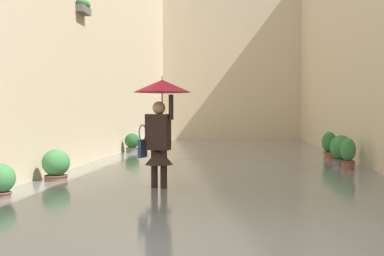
{
  "coord_description": "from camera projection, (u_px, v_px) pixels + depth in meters",
  "views": [
    {
      "loc": [
        -0.48,
        4.74,
        1.48
      ],
      "look_at": [
        0.38,
        -4.43,
        1.23
      ],
      "focal_mm": 48.1,
      "sensor_mm": 36.0,
      "label": 1
    }
  ],
  "objects": [
    {
      "name": "flood_water",
      "position": [
        224.0,
        160.0,
        15.66
      ],
      "size": [
        7.9,
        27.81,
        0.18
      ],
      "primitive_type": "cube",
      "color": "slate",
      "rests_on": "ground_plane"
    },
    {
      "name": "potted_plant_mid_left",
      "position": [
        348.0,
        156.0,
        12.14
      ],
      "size": [
        0.36,
        0.36,
        0.92
      ],
      "color": "brown",
      "rests_on": "ground_plane"
    },
    {
      "name": "person_wading",
      "position": [
        160.0,
        113.0,
        9.05
      ],
      "size": [
        1.01,
        1.01,
        2.16
      ],
      "color": "#4C4233",
      "rests_on": "ground_plane"
    },
    {
      "name": "ground_plane",
      "position": [
        224.0,
        163.0,
        15.66
      ],
      "size": [
        60.0,
        60.0,
        0.0
      ],
      "primitive_type": "plane",
      "color": "gray"
    },
    {
      "name": "potted_plant_far_left",
      "position": [
        329.0,
        146.0,
        15.06
      ],
      "size": [
        0.44,
        0.44,
        0.96
      ],
      "color": "brown",
      "rests_on": "ground_plane"
    },
    {
      "name": "potted_plant_far_right",
      "position": [
        56.0,
        168.0,
        10.1
      ],
      "size": [
        0.55,
        0.55,
        0.79
      ],
      "color": "brown",
      "rests_on": "ground_plane"
    },
    {
      "name": "building_facade_left",
      "position": [
        376.0,
        19.0,
        15.12
      ],
      "size": [
        2.04,
        25.81,
        8.59
      ],
      "color": "beige",
      "rests_on": "ground_plane"
    },
    {
      "name": "building_facade_far",
      "position": [
        231.0,
        60.0,
        27.29
      ],
      "size": [
        10.7,
        1.8,
        8.68
      ],
      "primitive_type": "cube",
      "color": "beige",
      "rests_on": "ground_plane"
    },
    {
      "name": "potted_plant_near_right",
      "position": [
        0.0,
        183.0,
        7.97
      ],
      "size": [
        0.46,
        0.46,
        0.71
      ],
      "color": "brown",
      "rests_on": "ground_plane"
    },
    {
      "name": "building_facade_right",
      "position": [
        81.0,
        21.0,
        15.95
      ],
      "size": [
        2.04,
        25.81,
        8.77
      ],
      "color": "beige",
      "rests_on": "ground_plane"
    },
    {
      "name": "potted_plant_near_left",
      "position": [
        341.0,
        151.0,
        13.03
      ],
      "size": [
        0.56,
        0.56,
        0.95
      ],
      "color": "#66605B",
      "rests_on": "ground_plane"
    },
    {
      "name": "potted_plant_mid_right",
      "position": [
        132.0,
        144.0,
        17.6
      ],
      "size": [
        0.51,
        0.51,
        0.83
      ],
      "color": "#66605B",
      "rests_on": "ground_plane"
    }
  ]
}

